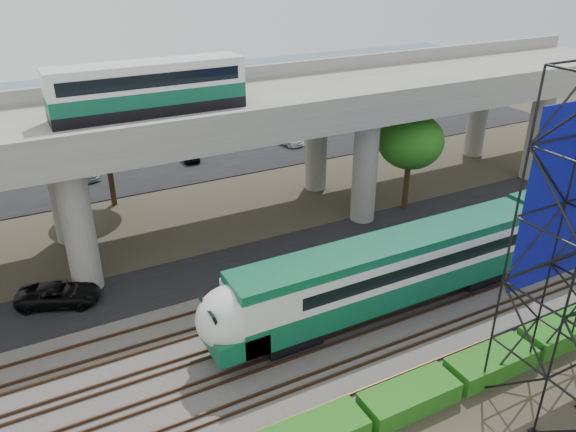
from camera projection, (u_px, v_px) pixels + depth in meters
ground at (339, 357)px, 28.39m from camera, size 140.00×140.00×0.00m
ballast_bed at (319, 334)px, 29.94m from camera, size 90.00×12.00×0.20m
service_road at (253, 262)px, 36.72m from camera, size 90.00×5.00×0.08m
parking_lot at (154, 155)px, 55.42m from camera, size 90.00×18.00×0.08m
harbor_water at (108, 104)px, 72.93m from camera, size 140.00×40.00×0.03m
rail_tracks at (319, 331)px, 29.86m from camera, size 90.00×9.52×0.16m
commuter_train at (423, 259)px, 31.55m from camera, size 29.30×3.06×4.30m
overpass at (211, 120)px, 37.39m from camera, size 80.00×12.00×12.40m
hedge_strip at (409, 397)px, 25.14m from camera, size 34.60×1.80×1.20m
trees at (150, 168)px, 36.86m from camera, size 40.94×16.94×7.69m
suv at (59, 294)px, 32.20m from camera, size 5.06×3.65×1.28m
parked_cars at (179, 146)px, 55.86m from camera, size 38.16×9.83×1.31m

